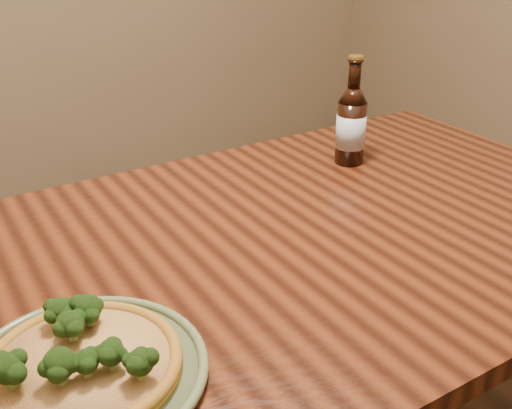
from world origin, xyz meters
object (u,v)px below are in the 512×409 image
table (269,282)px  pizza (81,362)px  plate (84,373)px  beer_bottle (351,125)px

table → pizza: size_ratio=6.15×
table → plate: bearing=-156.0°
table → plate: plate is taller
table → plate: size_ratio=4.89×
beer_bottle → table: bearing=-173.0°
plate → table: bearing=24.0°
plate → beer_bottle: bearing=27.2°
pizza → table: bearing=23.8°
plate → beer_bottle: beer_bottle is taller
table → beer_bottle: (0.37, 0.22, 0.19)m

